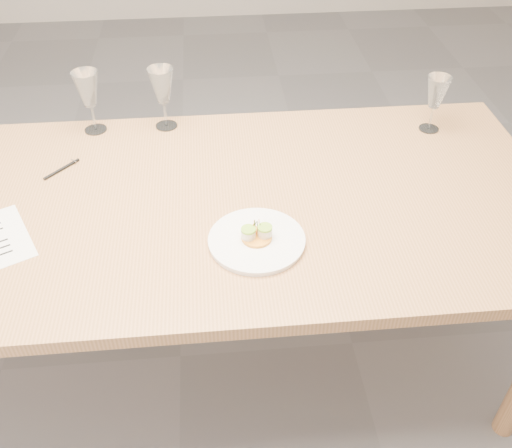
{
  "coord_description": "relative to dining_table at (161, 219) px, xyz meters",
  "views": [
    {
      "loc": [
        0.16,
        -1.35,
        1.79
      ],
      "look_at": [
        0.27,
        -0.19,
        0.8
      ],
      "focal_mm": 40.0,
      "sensor_mm": 36.0,
      "label": 1
    }
  ],
  "objects": [
    {
      "name": "wine_glass_2",
      "position": [
        0.01,
        0.43,
        0.22
      ],
      "size": [
        0.09,
        0.09,
        0.22
      ],
      "color": "white",
      "rests_on": "dining_table"
    },
    {
      "name": "dining_table",
      "position": [
        0.0,
        0.0,
        0.0
      ],
      "size": [
        2.4,
        1.0,
        0.75
      ],
      "color": "#B6804F",
      "rests_on": "ground"
    },
    {
      "name": "dinner_plate",
      "position": [
        0.27,
        -0.21,
        0.08
      ],
      "size": [
        0.26,
        0.26,
        0.07
      ],
      "rotation": [
        0.0,
        0.0,
        -0.05
      ],
      "color": "white",
      "rests_on": "dining_table"
    },
    {
      "name": "wine_glass_1",
      "position": [
        -0.23,
        0.43,
        0.22
      ],
      "size": [
        0.09,
        0.09,
        0.22
      ],
      "color": "white",
      "rests_on": "dining_table"
    },
    {
      "name": "ballpoint_pen",
      "position": [
        -0.31,
        0.19,
        0.07
      ],
      "size": [
        0.1,
        0.11,
        0.01
      ],
      "rotation": [
        0.0,
        0.0,
        0.83
      ],
      "color": "black",
      "rests_on": "dining_table"
    },
    {
      "name": "ground",
      "position": [
        0.0,
        0.0,
        -0.68
      ],
      "size": [
        7.0,
        7.0,
        0.0
      ],
      "primitive_type": "plane",
      "color": "slate",
      "rests_on": "ground"
    },
    {
      "name": "wine_glass_3",
      "position": [
        0.93,
        0.33,
        0.21
      ],
      "size": [
        0.08,
        0.08,
        0.2
      ],
      "color": "white",
      "rests_on": "dining_table"
    }
  ]
}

